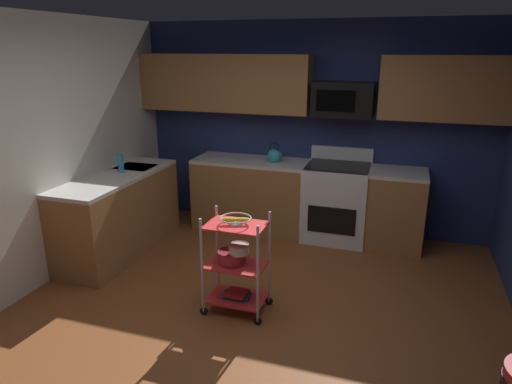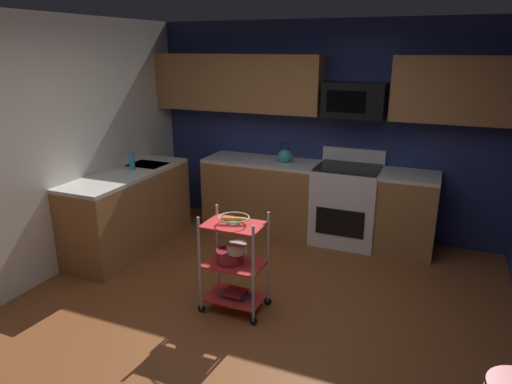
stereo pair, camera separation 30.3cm
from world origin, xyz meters
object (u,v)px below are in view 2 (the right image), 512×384
object	(u,v)px
microwave	(355,100)
kettle	(285,156)
oven_range	(346,204)
mixing_bowl_small	(236,248)
book_stack	(235,293)
mixing_bowl_large	(230,256)
fruit_bowl	(234,219)
rolling_cart	(235,264)
dish_soap_bottle	(132,161)

from	to	relation	value
microwave	kettle	world-z (taller)	microwave
oven_range	mixing_bowl_small	world-z (taller)	oven_range
book_stack	mixing_bowl_large	bearing A→B (deg)	180.00
microwave	fruit_bowl	world-z (taller)	microwave
mixing_bowl_small	oven_range	bearing A→B (deg)	74.01
rolling_cart	book_stack	distance (m)	0.30
mixing_bowl_small	dish_soap_bottle	size ratio (longest dim) A/B	0.91
fruit_bowl	kettle	distance (m)	1.93
mixing_bowl_large	book_stack	distance (m)	0.37
oven_range	dish_soap_bottle	distance (m)	2.58
fruit_bowl	mixing_bowl_small	world-z (taller)	fruit_bowl
mixing_bowl_large	book_stack	world-z (taller)	mixing_bowl_large
rolling_cart	kettle	bearing A→B (deg)	96.15
mixing_bowl_large	kettle	bearing A→B (deg)	94.88
fruit_bowl	book_stack	bearing A→B (deg)	180.00
rolling_cart	dish_soap_bottle	world-z (taller)	dish_soap_bottle
rolling_cart	dish_soap_bottle	xyz separation A→B (m)	(-1.72, 0.88, 0.57)
oven_range	mixing_bowl_small	distance (m)	2.02
fruit_bowl	oven_range	bearing A→B (deg)	73.00
oven_range	mixing_bowl_large	xyz separation A→B (m)	(-0.63, -1.92, 0.04)
oven_range	mixing_bowl_small	xyz separation A→B (m)	(-0.56, -1.94, 0.14)
microwave	dish_soap_bottle	distance (m)	2.66
mixing_bowl_small	kettle	xyz separation A→B (m)	(-0.24, 1.93, 0.38)
rolling_cart	mixing_bowl_small	distance (m)	0.17
rolling_cart	kettle	world-z (taller)	kettle
kettle	mixing_bowl_large	bearing A→B (deg)	-85.12
oven_range	book_stack	world-z (taller)	oven_range
book_stack	kettle	world-z (taller)	kettle
microwave	mixing_bowl_small	xyz separation A→B (m)	(-0.55, -2.04, -1.08)
oven_range	fruit_bowl	xyz separation A→B (m)	(-0.59, -1.92, 0.40)
oven_range	dish_soap_bottle	bearing A→B (deg)	-155.81
microwave	fruit_bowl	xyz separation A→B (m)	(-0.59, -2.02, -0.82)
fruit_bowl	kettle	world-z (taller)	kettle
microwave	rolling_cart	size ratio (longest dim) A/B	0.77
fruit_bowl	book_stack	size ratio (longest dim) A/B	1.09
mixing_bowl_large	dish_soap_bottle	xyz separation A→B (m)	(-1.68, 0.88, 0.50)
rolling_cart	mixing_bowl_large	xyz separation A→B (m)	(-0.04, -0.00, 0.07)
mixing_bowl_large	kettle	world-z (taller)	kettle
mixing_bowl_large	mixing_bowl_small	distance (m)	0.13
mixing_bowl_small	kettle	world-z (taller)	kettle
rolling_cart	book_stack	bearing A→B (deg)	-33.69
kettle	rolling_cart	bearing A→B (deg)	-83.85
dish_soap_bottle	kettle	bearing A→B (deg)	34.29
oven_range	rolling_cart	distance (m)	2.00
fruit_bowl	mixing_bowl_large	xyz separation A→B (m)	(-0.04, 0.00, -0.36)
mixing_bowl_small	dish_soap_bottle	world-z (taller)	dish_soap_bottle
kettle	book_stack	bearing A→B (deg)	-83.85
dish_soap_bottle	mixing_bowl_small	bearing A→B (deg)	-27.28
oven_range	fruit_bowl	distance (m)	2.04
fruit_bowl	dish_soap_bottle	xyz separation A→B (m)	(-1.72, 0.88, 0.14)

